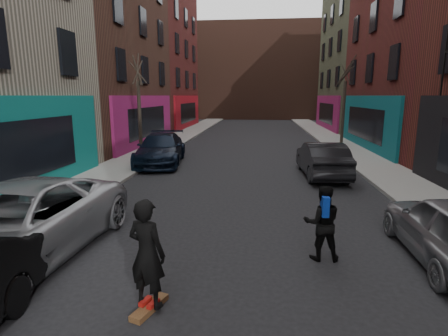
% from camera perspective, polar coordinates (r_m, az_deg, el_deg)
% --- Properties ---
extents(sidewalk_left, '(2.50, 84.00, 0.13)m').
position_cam_1_polar(sidewalk_left, '(31.98, -6.35, 5.50)').
color(sidewalk_left, gray).
rests_on(sidewalk_left, ground).
extents(sidewalk_right, '(2.50, 84.00, 0.13)m').
position_cam_1_polar(sidewalk_right, '(31.78, 16.35, 5.06)').
color(sidewalk_right, gray).
rests_on(sidewalk_right, ground).
extents(building_far, '(40.00, 10.00, 14.00)m').
position_cam_1_polar(building_far, '(57.18, 5.60, 15.19)').
color(building_far, '#47281E').
rests_on(building_far, ground).
extents(tree_left_far, '(2.00, 2.00, 6.50)m').
position_cam_1_polar(tree_left_far, '(20.22, -13.74, 11.08)').
color(tree_left_far, black).
rests_on(tree_left_far, sidewalk_left).
extents(tree_right_far, '(2.00, 2.00, 6.80)m').
position_cam_1_polar(tree_right_far, '(25.71, 19.07, 11.18)').
color(tree_right_far, black).
rests_on(tree_right_far, sidewalk_right).
extents(parked_left_far, '(2.99, 6.04, 1.65)m').
position_cam_1_polar(parked_left_far, '(8.68, -30.97, -7.92)').
color(parked_left_far, '#96999E').
rests_on(parked_left_far, ground).
extents(parked_left_end, '(2.84, 5.63, 1.57)m').
position_cam_1_polar(parked_left_end, '(18.43, -10.28, 3.08)').
color(parked_left_end, black).
rests_on(parked_left_end, ground).
extents(parked_right_end, '(1.81, 4.67, 1.52)m').
position_cam_1_polar(parked_right_end, '(15.90, 15.70, 1.39)').
color(parked_right_end, black).
rests_on(parked_right_end, ground).
extents(skateboard, '(0.46, 0.83, 0.10)m').
position_cam_1_polar(skateboard, '(6.36, -12.06, -21.35)').
color(skateboard, brown).
rests_on(skateboard, ground).
extents(skateboarder, '(0.77, 0.63, 1.82)m').
position_cam_1_polar(skateboarder, '(5.89, -12.47, -13.49)').
color(skateboarder, black).
rests_on(skateboarder, skateboard).
extents(pedestrian, '(0.81, 0.65, 1.64)m').
position_cam_1_polar(pedestrian, '(7.85, 15.72, -8.56)').
color(pedestrian, black).
rests_on(pedestrian, ground).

